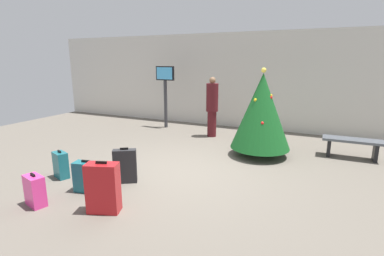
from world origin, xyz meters
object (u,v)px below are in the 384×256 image
object	(u,v)px
traveller_0	(212,106)
suitcase_0	(35,191)
suitcase_2	(103,188)
suitcase_4	(125,166)
flight_info_kiosk	(165,87)
suitcase_1	(87,177)
suitcase_3	(61,165)
waiting_bench	(352,144)
holiday_tree	(261,111)

from	to	relation	value
traveller_0	suitcase_0	xyz separation A→B (m)	(-1.03, -5.39, -0.72)
suitcase_2	suitcase_4	distance (m)	1.13
flight_info_kiosk	suitcase_1	bearing A→B (deg)	-75.81
suitcase_0	suitcase_3	world-z (taller)	suitcase_3
suitcase_0	suitcase_2	distance (m)	1.21
flight_info_kiosk	waiting_bench	world-z (taller)	flight_info_kiosk
suitcase_4	waiting_bench	bearing A→B (deg)	40.37
suitcase_2	suitcase_4	bearing A→B (deg)	110.44
suitcase_1	suitcase_2	bearing A→B (deg)	-29.81
flight_info_kiosk	suitcase_1	size ratio (longest dim) A/B	3.61
flight_info_kiosk	traveller_0	distance (m)	2.06
holiday_tree	suitcase_0	world-z (taller)	holiday_tree
holiday_tree	traveller_0	world-z (taller)	holiday_tree
traveller_0	holiday_tree	bearing A→B (deg)	-35.83
waiting_bench	holiday_tree	bearing A→B (deg)	-160.30
holiday_tree	waiting_bench	distance (m)	2.34
holiday_tree	suitcase_4	bearing A→B (deg)	-126.42
traveller_0	flight_info_kiosk	bearing A→B (deg)	165.34
waiting_bench	suitcase_0	xyz separation A→B (m)	(-4.87, -4.86, -0.10)
traveller_0	suitcase_1	xyz separation A→B (m)	(-0.64, -4.63, -0.69)
holiday_tree	suitcase_3	world-z (taller)	holiday_tree
suitcase_1	suitcase_3	world-z (taller)	suitcase_1
suitcase_0	suitcase_2	bearing A→B (deg)	15.23
traveller_0	suitcase_2	xyz separation A→B (m)	(0.13, -5.07, -0.57)
suitcase_0	suitcase_1	distance (m)	0.85
waiting_bench	suitcase_1	world-z (taller)	suitcase_1
suitcase_1	suitcase_4	size ratio (longest dim) A/B	0.84
traveller_0	suitcase_2	world-z (taller)	traveller_0
traveller_0	suitcase_0	size ratio (longest dim) A/B	3.34
suitcase_2	suitcase_4	xyz separation A→B (m)	(-0.39, 1.05, -0.06)
waiting_bench	traveller_0	xyz separation A→B (m)	(-3.84, 0.53, 0.62)
waiting_bench	suitcase_2	bearing A→B (deg)	-129.25
holiday_tree	suitcase_4	world-z (taller)	holiday_tree
suitcase_2	suitcase_3	size ratio (longest dim) A/B	1.46
flight_info_kiosk	suitcase_3	xyz separation A→B (m)	(0.35, -4.88, -1.16)
holiday_tree	suitcase_3	distance (m)	4.65
suitcase_2	suitcase_0	bearing A→B (deg)	-164.77
traveller_0	suitcase_4	size ratio (longest dim) A/B	2.62
waiting_bench	suitcase_1	size ratio (longest dim) A/B	2.25
suitcase_4	suitcase_1	bearing A→B (deg)	-122.04
waiting_bench	suitcase_4	world-z (taller)	suitcase_4
waiting_bench	suitcase_4	xyz separation A→B (m)	(-4.10, -3.49, -0.02)
suitcase_2	holiday_tree	bearing A→B (deg)	66.74
suitcase_2	suitcase_3	world-z (taller)	suitcase_2
suitcase_0	suitcase_2	size ratio (longest dim) A/B	0.66
suitcase_3	suitcase_4	world-z (taller)	suitcase_4
holiday_tree	suitcase_4	size ratio (longest dim) A/B	3.07
suitcase_3	suitcase_4	xyz separation A→B (m)	(1.33, 0.35, 0.07)
suitcase_0	suitcase_1	world-z (taller)	suitcase_1
holiday_tree	traveller_0	bearing A→B (deg)	144.17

